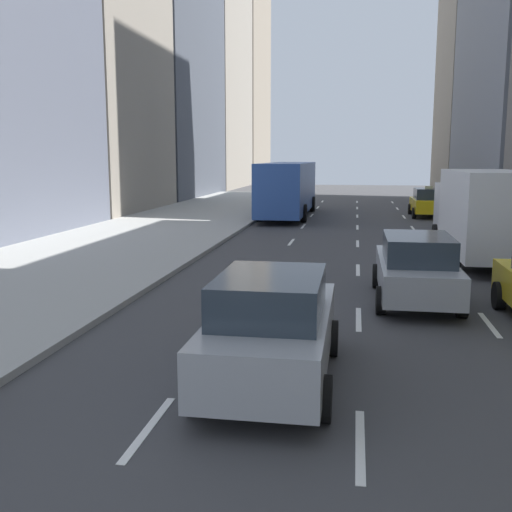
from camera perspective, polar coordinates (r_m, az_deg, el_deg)
name	(u,v)px	position (r m, az deg, el deg)	size (l,w,h in m)	color
sidewalk_left	(147,234)	(28.08, -10.34, 2.05)	(8.00, 66.00, 0.15)	#9E9E99
lane_markings	(358,255)	(22.50, 9.67, 0.09)	(5.72, 56.00, 0.01)	white
building_row_left	(158,6)	(53.97, -9.30, 22.43)	(6.00, 94.90, 37.63)	#4C515B
taxi_third	(428,202)	(37.87, 16.04, 4.94)	(2.02, 4.40, 1.87)	yellow
sedan_black_near	(272,327)	(9.60, 1.54, -6.80)	(2.02, 4.53, 1.81)	#9EA0A5
sedan_silver_behind	(416,268)	(15.45, 15.01, -1.08)	(2.02, 4.73, 1.70)	#9EA0A5
city_bus	(288,187)	(36.68, 3.06, 6.57)	(2.80, 11.61, 3.25)	#2D519E
box_truck	(481,212)	(22.31, 20.66, 3.96)	(2.58, 8.40, 3.15)	silver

